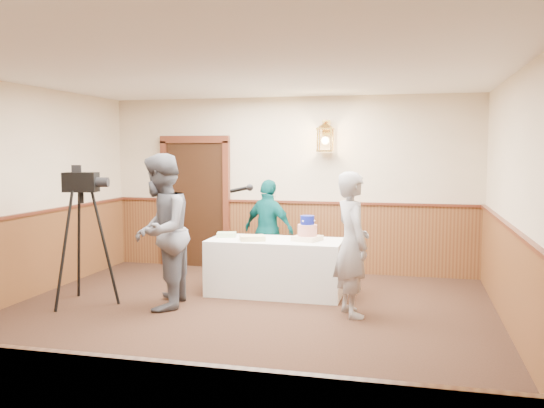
# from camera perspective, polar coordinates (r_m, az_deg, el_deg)

# --- Properties ---
(ground) EXTENTS (7.00, 7.00, 0.00)m
(ground) POSITION_cam_1_polar(r_m,az_deg,el_deg) (6.21, -5.16, -12.98)
(ground) COLOR black
(ground) RESTS_ON ground
(room_shell) EXTENTS (6.02, 7.02, 2.81)m
(room_shell) POSITION_cam_1_polar(r_m,az_deg,el_deg) (6.36, -4.42, 1.45)
(room_shell) COLOR beige
(room_shell) RESTS_ON ground
(display_table) EXTENTS (1.80, 0.80, 0.75)m
(display_table) POSITION_cam_1_polar(r_m,az_deg,el_deg) (7.85, 0.35, -6.24)
(display_table) COLOR white
(display_table) RESTS_ON ground
(tiered_cake) EXTENTS (0.41, 0.41, 0.34)m
(tiered_cake) POSITION_cam_1_polar(r_m,az_deg,el_deg) (7.68, 3.52, -2.67)
(tiered_cake) COLOR #F8E0BC
(tiered_cake) RESTS_ON display_table
(sheet_cake_yellow) EXTENTS (0.39, 0.35, 0.07)m
(sheet_cake_yellow) POSITION_cam_1_polar(r_m,az_deg,el_deg) (7.70, -1.96, -3.38)
(sheet_cake_yellow) COLOR #E5D488
(sheet_cake_yellow) RESTS_ON display_table
(sheet_cake_green) EXTENTS (0.30, 0.26, 0.06)m
(sheet_cake_green) POSITION_cam_1_polar(r_m,az_deg,el_deg) (8.04, -4.52, -3.04)
(sheet_cake_green) COLOR #A4CC90
(sheet_cake_green) RESTS_ON display_table
(interviewer) EXTENTS (1.61, 1.04, 1.91)m
(interviewer) POSITION_cam_1_polar(r_m,az_deg,el_deg) (7.20, -10.98, -2.69)
(interviewer) COLOR #575860
(interviewer) RESTS_ON ground
(baker) EXTENTS (0.64, 0.74, 1.71)m
(baker) POSITION_cam_1_polar(r_m,az_deg,el_deg) (6.83, 7.93, -3.95)
(baker) COLOR #95959A
(baker) RESTS_ON ground
(assistant_p) EXTENTS (0.96, 0.71, 1.52)m
(assistant_p) POSITION_cam_1_polar(r_m,az_deg,el_deg) (8.66, -0.32, -2.57)
(assistant_p) COLOR #085051
(assistant_p) RESTS_ON ground
(tv_camera_rig) EXTENTS (0.66, 0.61, 1.68)m
(tv_camera_rig) POSITION_cam_1_polar(r_m,az_deg,el_deg) (7.66, -18.23, -3.92)
(tv_camera_rig) COLOR black
(tv_camera_rig) RESTS_ON ground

